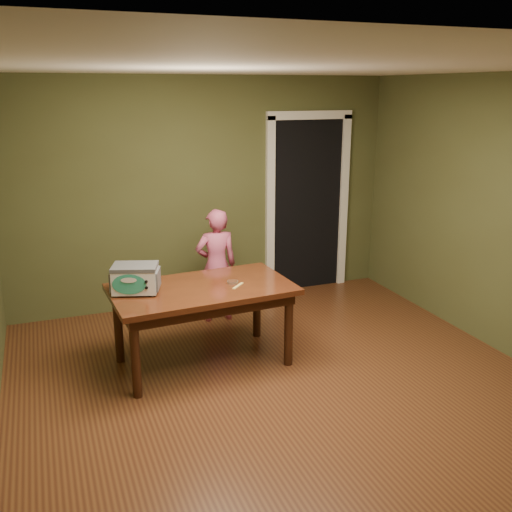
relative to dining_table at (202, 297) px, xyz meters
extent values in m
plane|color=brown|center=(0.50, -0.90, -0.65)|extent=(5.00, 5.00, 0.00)
cube|color=#494F2A|center=(0.50, 1.60, 0.65)|extent=(4.50, 0.02, 2.60)
cube|color=white|center=(0.50, -0.90, 1.95)|extent=(4.50, 5.00, 0.02)
cube|color=black|center=(1.80, 1.90, 0.40)|extent=(0.90, 0.60, 2.10)
cube|color=black|center=(1.80, 1.58, 0.40)|extent=(0.90, 0.02, 2.10)
cube|color=white|center=(1.30, 1.57, 0.40)|extent=(0.10, 0.06, 2.20)
cube|color=white|center=(2.30, 1.57, 0.40)|extent=(0.10, 0.06, 2.20)
cube|color=white|center=(1.80, 1.57, 1.50)|extent=(1.10, 0.06, 0.10)
cube|color=#3E1B0E|center=(0.00, 0.00, 0.07)|extent=(1.65, 0.99, 0.05)
cube|color=black|center=(0.00, 0.00, 0.00)|extent=(1.52, 0.87, 0.10)
cylinder|color=black|center=(-0.68, -0.39, -0.30)|extent=(0.08, 0.08, 0.70)
cylinder|color=black|center=(-0.72, 0.31, -0.30)|extent=(0.08, 0.08, 0.70)
cylinder|color=black|center=(0.72, -0.31, -0.30)|extent=(0.08, 0.08, 0.70)
cylinder|color=black|center=(0.68, 0.39, -0.30)|extent=(0.08, 0.08, 0.70)
cylinder|color=#4C4F54|center=(-0.75, 0.01, 0.11)|extent=(0.03, 0.03, 0.02)
cylinder|color=#4C4F54|center=(-0.69, 0.20, 0.11)|extent=(0.03, 0.03, 0.02)
cylinder|color=#4C4F54|center=(-0.46, -0.09, 0.11)|extent=(0.03, 0.03, 0.02)
cylinder|color=#4C4F54|center=(-0.39, 0.10, 0.11)|extent=(0.03, 0.03, 0.02)
cube|color=silver|center=(-0.57, 0.05, 0.22)|extent=(0.44, 0.37, 0.21)
cube|color=#4C4F54|center=(-0.57, 0.05, 0.33)|extent=(0.45, 0.38, 0.03)
cube|color=#4C4F54|center=(-0.76, 0.12, 0.22)|extent=(0.09, 0.23, 0.16)
cube|color=#4C4F54|center=(-0.39, -0.01, 0.22)|extent=(0.09, 0.23, 0.16)
ellipsoid|color=teal|center=(-0.65, -0.07, 0.22)|extent=(0.27, 0.10, 0.18)
cylinder|color=black|center=(-0.51, -0.11, 0.24)|extent=(0.03, 0.02, 0.03)
cylinder|color=black|center=(-0.51, -0.11, 0.19)|extent=(0.02, 0.02, 0.02)
cylinder|color=silver|center=(0.29, -0.01, 0.11)|extent=(0.10, 0.10, 0.02)
cylinder|color=#442216|center=(0.29, -0.01, 0.12)|extent=(0.09, 0.09, 0.01)
cube|color=#DEC060|center=(0.31, -0.11, 0.10)|extent=(0.15, 0.14, 0.01)
imported|color=#C75277|center=(0.43, 0.96, -0.03)|extent=(0.46, 0.32, 1.24)
camera|label=1|loc=(-1.27, -4.66, 1.80)|focal=40.00mm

